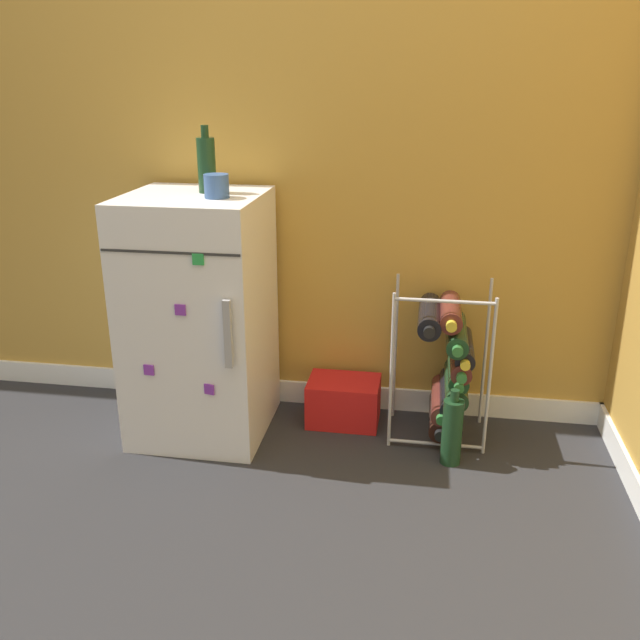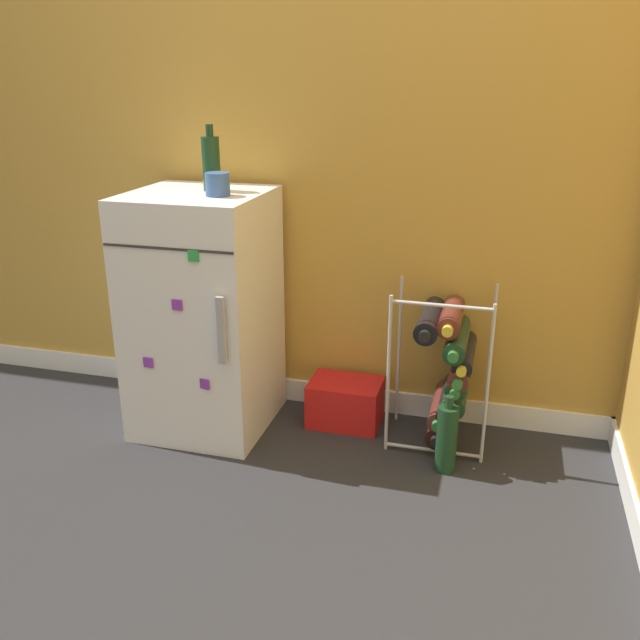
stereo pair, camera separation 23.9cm
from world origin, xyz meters
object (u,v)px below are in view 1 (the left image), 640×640
soda_box (344,401)px  loose_bottle_floor (452,431)px  fridge_top_cup (217,186)px  fridge_top_bottle (207,164)px  mini_fridge (200,317)px  wine_rack (450,365)px

soda_box → loose_bottle_floor: 0.46m
fridge_top_cup → fridge_top_bottle: fridge_top_bottle is taller
fridge_top_bottle → loose_bottle_floor: fridge_top_bottle is taller
fridge_top_cup → loose_bottle_floor: fridge_top_cup is taller
mini_fridge → wine_rack: size_ratio=1.52×
mini_fridge → wine_rack: 0.91m
mini_fridge → fridge_top_bottle: (0.04, 0.05, 0.53)m
fridge_top_bottle → mini_fridge: bearing=-128.5°
mini_fridge → fridge_top_bottle: 0.54m
soda_box → loose_bottle_floor: bearing=-30.0°
fridge_top_cup → mini_fridge: bearing=155.1°
mini_fridge → wine_rack: bearing=5.2°
wine_rack → fridge_top_bottle: 1.10m
mini_fridge → fridge_top_cup: size_ratio=10.82×
fridge_top_cup → fridge_top_bottle: (-0.06, 0.10, 0.06)m
wine_rack → fridge_top_cup: fridge_top_cup is taller
wine_rack → fridge_top_cup: size_ratio=7.09×
wine_rack → soda_box: 0.43m
mini_fridge → loose_bottle_floor: 0.97m
mini_fridge → loose_bottle_floor: bearing=-6.9°
fridge_top_bottle → loose_bottle_floor: 1.22m
fridge_top_cup → loose_bottle_floor: 1.13m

